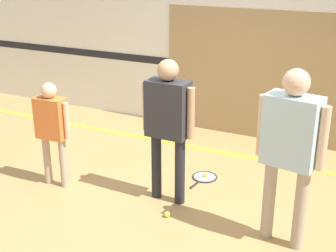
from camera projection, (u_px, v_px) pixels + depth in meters
name	position (u px, v px, depth m)	size (l,w,h in m)	color
ground_plane	(170.00, 195.00, 5.50)	(16.00, 16.00, 0.00)	tan
wall_back	(239.00, 31.00, 6.89)	(16.00, 0.07, 3.20)	silver
wall_panel	(260.00, 76.00, 6.90)	(2.98, 0.05, 1.94)	#9E7F56
floor_stripe	(215.00, 151.00, 6.73)	(14.40, 0.10, 0.01)	yellow
person_instructor	(168.00, 116.00, 5.07)	(0.63, 0.27, 1.65)	#232328
person_student_left	(52.00, 123.00, 5.49)	(0.49, 0.22, 1.29)	tan
person_student_right	(291.00, 140.00, 4.26)	(0.66, 0.35, 1.75)	tan
racket_spare_on_floor	(204.00, 177.00, 5.92)	(0.36, 0.54, 0.03)	#28282D
tennis_ball_near_instructor	(167.00, 214.00, 5.04)	(0.07, 0.07, 0.07)	#CCE038
tennis_ball_by_spare_racket	(205.00, 175.00, 5.93)	(0.07, 0.07, 0.07)	#CCE038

